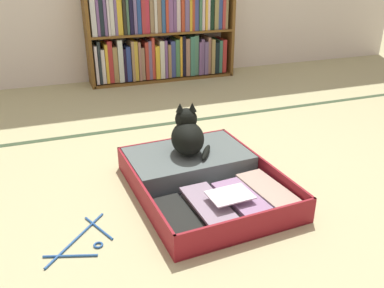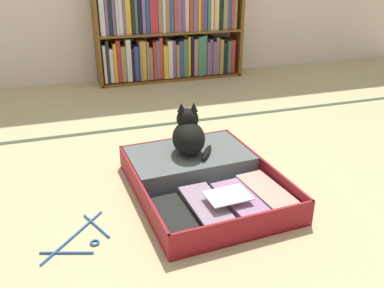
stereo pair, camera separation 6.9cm
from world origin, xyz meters
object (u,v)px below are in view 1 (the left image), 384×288
Objects in this scene: bookshelf at (161,35)px; clothes_hanger at (84,241)px; black_cat at (187,135)px; open_suitcase at (200,176)px.

clothes_hanger is at bearing -113.86° from bookshelf.
bookshelf reaches higher than clothes_hanger.
black_cat is at bearing 34.44° from clothes_hanger.
open_suitcase is 3.02× the size of clothes_hanger.
clothes_hanger is (-0.61, -0.42, -0.22)m from black_cat.
bookshelf is 2.14m from open_suitcase.
bookshelf reaches higher than black_cat.
black_cat is 0.93× the size of clothes_hanger.
black_cat reaches higher than open_suitcase.
bookshelf is 1.55× the size of open_suitcase.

